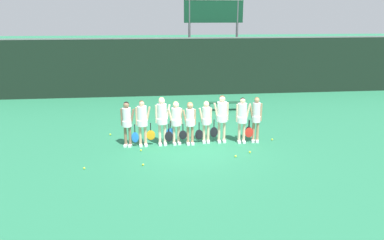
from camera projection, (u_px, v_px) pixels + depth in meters
ground_plane at (193, 144)px, 14.00m from camera, size 140.00×140.00×0.00m
fence_windscreen at (176, 67)px, 21.66m from camera, size 60.00×0.08×3.37m
scoreboard at (214, 17)px, 22.36m from camera, size 3.56×0.15×5.75m
bench_courtside at (225, 103)px, 18.58m from camera, size 1.87×0.40×0.44m
player_0 at (127, 120)px, 13.46m from camera, size 0.62×0.36×1.68m
player_1 at (142, 120)px, 13.49m from camera, size 0.69×0.40×1.71m
player_2 at (162, 117)px, 13.58m from camera, size 0.69×0.40×1.80m
player_3 at (176, 119)px, 13.69m from camera, size 0.66×0.38×1.63m
player_4 at (190, 120)px, 13.67m from camera, size 0.63×0.34×1.61m
player_5 at (206, 119)px, 13.87m from camera, size 0.63×0.33×1.60m
player_6 at (222, 114)px, 13.87m from camera, size 0.69×0.41×1.81m
player_7 at (242, 116)px, 13.84m from camera, size 0.68×0.38×1.74m
player_8 at (256, 116)px, 13.93m from camera, size 0.60×0.34×1.73m
tennis_ball_0 at (141, 150)px, 13.24m from camera, size 0.07×0.07×0.07m
tennis_ball_1 at (236, 156)px, 12.68m from camera, size 0.07×0.07×0.07m
tennis_ball_2 at (272, 139)px, 14.35m from camera, size 0.07×0.07×0.07m
tennis_ball_3 at (250, 152)px, 13.06m from camera, size 0.07×0.07×0.07m
tennis_ball_4 at (143, 165)px, 11.98m from camera, size 0.07×0.07×0.07m
tennis_ball_5 at (110, 134)px, 14.95m from camera, size 0.07×0.07×0.07m
tennis_ball_6 at (84, 168)px, 11.72m from camera, size 0.07×0.07×0.07m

